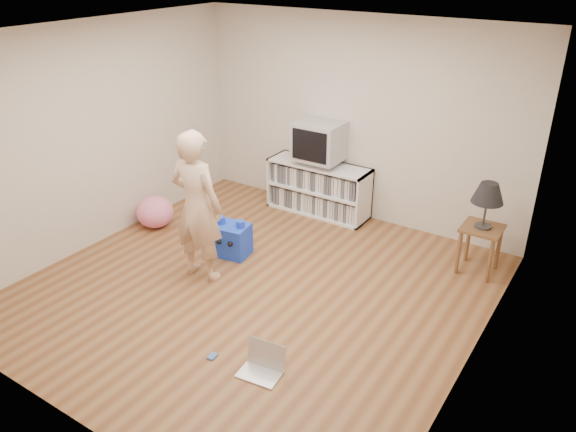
% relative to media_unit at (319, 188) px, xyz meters
% --- Properties ---
extents(ground, '(4.50, 4.50, 0.00)m').
position_rel_media_unit_xyz_m(ground, '(0.41, -2.04, -0.35)').
color(ground, brown).
rests_on(ground, ground).
extents(walls, '(4.52, 4.52, 2.60)m').
position_rel_media_unit_xyz_m(walls, '(0.41, -2.04, 0.95)').
color(walls, beige).
rests_on(walls, ground).
extents(ceiling, '(4.50, 4.50, 0.01)m').
position_rel_media_unit_xyz_m(ceiling, '(0.41, -2.04, 2.25)').
color(ceiling, white).
rests_on(ceiling, walls).
extents(media_unit, '(1.40, 0.45, 0.70)m').
position_rel_media_unit_xyz_m(media_unit, '(0.00, 0.00, 0.00)').
color(media_unit, white).
rests_on(media_unit, ground).
extents(dvd_deck, '(0.45, 0.35, 0.07)m').
position_rel_media_unit_xyz_m(dvd_deck, '(0.00, -0.02, 0.39)').
color(dvd_deck, gray).
rests_on(dvd_deck, media_unit).
extents(crt_tv, '(0.60, 0.53, 0.50)m').
position_rel_media_unit_xyz_m(crt_tv, '(0.00, -0.02, 0.67)').
color(crt_tv, '#A8A8AD').
rests_on(crt_tv, dvd_deck).
extents(side_table, '(0.42, 0.42, 0.55)m').
position_rel_media_unit_xyz_m(side_table, '(2.27, -0.39, 0.07)').
color(side_table, brown).
rests_on(side_table, ground).
extents(table_lamp, '(0.34, 0.34, 0.52)m').
position_rel_media_unit_xyz_m(table_lamp, '(2.27, -0.39, 0.59)').
color(table_lamp, '#333333').
rests_on(table_lamp, side_table).
extents(person, '(0.63, 0.43, 1.67)m').
position_rel_media_unit_xyz_m(person, '(-0.25, -2.13, 0.49)').
color(person, beige).
rests_on(person, ground).
extents(laptop, '(0.39, 0.33, 0.25)m').
position_rel_media_unit_xyz_m(laptop, '(1.22, -3.04, -0.28)').
color(laptop, silver).
rests_on(laptop, ground).
extents(playing_cards, '(0.07, 0.10, 0.02)m').
position_rel_media_unit_xyz_m(playing_cards, '(0.75, -3.14, -0.34)').
color(playing_cards, '#4971C4').
rests_on(playing_cards, ground).
extents(plush_blue, '(0.45, 0.39, 0.47)m').
position_rel_media_unit_xyz_m(plush_blue, '(-0.26, -1.59, -0.15)').
color(plush_blue, blue).
rests_on(plush_blue, ground).
extents(plush_pink, '(0.49, 0.49, 0.40)m').
position_rel_media_unit_xyz_m(plush_pink, '(-1.54, -1.55, -0.15)').
color(plush_pink, pink).
rests_on(plush_pink, ground).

